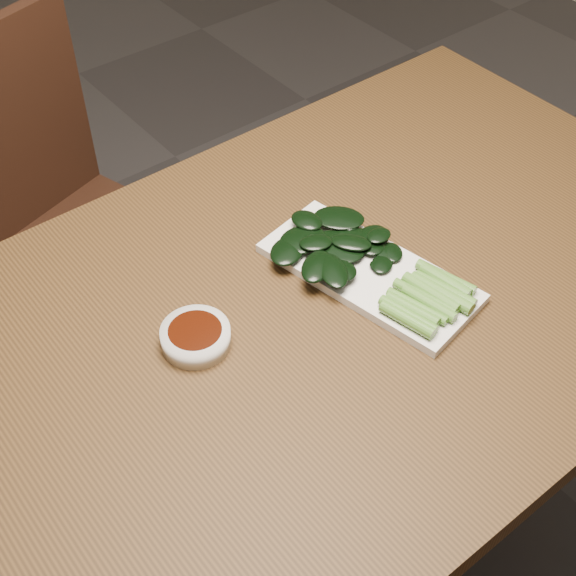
# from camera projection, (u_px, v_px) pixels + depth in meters

# --- Properties ---
(ground) EXTENTS (6.00, 6.00, 0.00)m
(ground) POSITION_uv_depth(u_px,v_px,m) (297.00, 555.00, 1.67)
(ground) COLOR #2F2C2C
(ground) RESTS_ON ground
(table) EXTENTS (1.40, 0.80, 0.75)m
(table) POSITION_uv_depth(u_px,v_px,m) (301.00, 343.00, 1.18)
(table) COLOR #402912
(table) RESTS_ON ground
(chair_far) EXTENTS (0.54, 0.54, 0.89)m
(chair_far) POSITION_uv_depth(u_px,v_px,m) (60.00, 231.00, 1.64)
(chair_far) COLOR black
(chair_far) RESTS_ON ground
(sauce_bowl) EXTENTS (0.09, 0.09, 0.03)m
(sauce_bowl) POSITION_uv_depth(u_px,v_px,m) (196.00, 337.00, 1.08)
(sauce_bowl) COLOR silver
(sauce_bowl) RESTS_ON table
(serving_plate) EXTENTS (0.20, 0.34, 0.01)m
(serving_plate) POSITION_uv_depth(u_px,v_px,m) (369.00, 273.00, 1.18)
(serving_plate) COLOR silver
(serving_plate) RESTS_ON table
(gai_lan) EXTENTS (0.20, 0.31, 0.02)m
(gai_lan) POSITION_uv_depth(u_px,v_px,m) (367.00, 262.00, 1.17)
(gai_lan) COLOR #51852E
(gai_lan) RESTS_ON serving_plate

